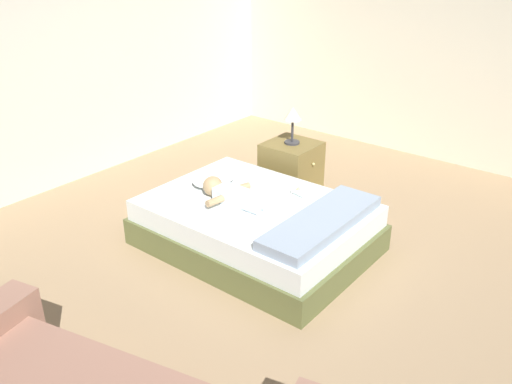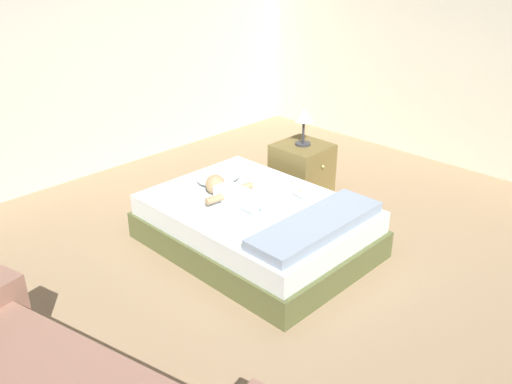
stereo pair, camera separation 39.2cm
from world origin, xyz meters
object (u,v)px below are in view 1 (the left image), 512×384
(nightstand, at_px, (291,169))
(lamp, at_px, (293,117))
(pillow, at_px, (214,178))
(toothbrush, at_px, (237,187))
(bed, at_px, (256,226))
(baby_bottle, at_px, (298,192))
(baby, at_px, (227,193))

(nightstand, relative_size, lamp, 1.52)
(pillow, height_order, toothbrush, pillow)
(pillow, bearing_deg, bed, -98.28)
(baby_bottle, bearing_deg, toothbrush, 113.48)
(lamp, distance_m, baby_bottle, 0.93)
(bed, xyz_separation_m, nightstand, (0.99, 0.35, 0.07))
(lamp, height_order, baby_bottle, lamp)
(bed, distance_m, baby, 0.36)
(bed, distance_m, baby_bottle, 0.44)
(toothbrush, height_order, nightstand, nightstand)
(baby, bearing_deg, baby_bottle, -42.09)
(baby_bottle, bearing_deg, bed, 151.85)
(pillow, height_order, nightstand, nightstand)
(baby, relative_size, toothbrush, 4.31)
(pillow, distance_m, baby_bottle, 0.75)
(bed, bearing_deg, pillow, 81.72)
(pillow, relative_size, baby_bottle, 3.43)
(nightstand, bearing_deg, bed, -160.44)
(nightstand, xyz_separation_m, baby_bottle, (-0.66, -0.53, 0.16))
(lamp, bearing_deg, pillow, 169.40)
(pillow, xyz_separation_m, toothbrush, (0.05, -0.22, -0.04))
(bed, xyz_separation_m, pillow, (0.08, 0.53, 0.25))
(toothbrush, xyz_separation_m, baby_bottle, (0.21, -0.48, 0.02))
(lamp, bearing_deg, baby, -172.74)
(bed, height_order, nightstand, nightstand)
(pillow, xyz_separation_m, baby_bottle, (0.26, -0.70, -0.02))
(pillow, relative_size, nightstand, 0.77)
(baby, bearing_deg, pillow, 60.29)
(pillow, distance_m, baby, 0.36)
(pillow, height_order, baby, baby)
(baby, distance_m, nightstand, 1.12)
(pillow, relative_size, lamp, 1.17)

